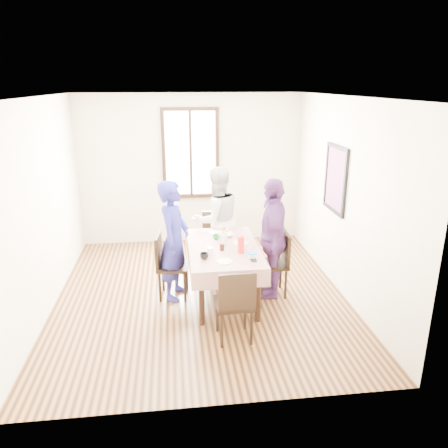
# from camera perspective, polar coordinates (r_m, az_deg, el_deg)

# --- Properties ---
(ground) EXTENTS (4.50, 4.50, 0.00)m
(ground) POSITION_cam_1_polar(r_m,az_deg,el_deg) (6.25, -3.06, -9.18)
(ground) COLOR black
(ground) RESTS_ON ground
(back_wall) EXTENTS (4.00, 0.00, 4.00)m
(back_wall) POSITION_cam_1_polar(r_m,az_deg,el_deg) (7.94, -4.38, 7.11)
(back_wall) COLOR beige
(back_wall) RESTS_ON ground
(right_wall) EXTENTS (0.00, 4.50, 4.50)m
(right_wall) POSITION_cam_1_polar(r_m,az_deg,el_deg) (6.20, 15.51, 3.34)
(right_wall) COLOR beige
(right_wall) RESTS_ON ground
(window_frame) EXTENTS (1.02, 0.06, 1.62)m
(window_frame) POSITION_cam_1_polar(r_m,az_deg,el_deg) (7.87, -4.42, 9.23)
(window_frame) COLOR black
(window_frame) RESTS_ON back_wall
(window_pane) EXTENTS (0.90, 0.02, 1.50)m
(window_pane) POSITION_cam_1_polar(r_m,az_deg,el_deg) (7.88, -4.42, 9.24)
(window_pane) COLOR white
(window_pane) RESTS_ON back_wall
(art_poster) EXTENTS (0.04, 0.76, 0.96)m
(art_poster) POSITION_cam_1_polar(r_m,az_deg,el_deg) (6.42, 14.50, 5.76)
(art_poster) COLOR red
(art_poster) RESTS_ON right_wall
(dining_table) EXTENTS (0.82, 1.46, 0.75)m
(dining_table) POSITION_cam_1_polar(r_m,az_deg,el_deg) (5.98, -0.06, -6.47)
(dining_table) COLOR black
(dining_table) RESTS_ON ground
(tablecloth) EXTENTS (0.94, 1.58, 0.01)m
(tablecloth) POSITION_cam_1_polar(r_m,az_deg,el_deg) (5.83, -0.06, -3.06)
(tablecloth) COLOR #600E09
(tablecloth) RESTS_ON dining_table
(chair_left) EXTENTS (0.47, 0.47, 0.91)m
(chair_left) POSITION_cam_1_polar(r_m,az_deg,el_deg) (6.04, -6.72, -5.52)
(chair_left) COLOR black
(chair_left) RESTS_ON ground
(chair_right) EXTENTS (0.44, 0.44, 0.91)m
(chair_right) POSITION_cam_1_polar(r_m,az_deg,el_deg) (6.10, 6.32, -5.24)
(chair_right) COLOR black
(chair_right) RESTS_ON ground
(chair_far) EXTENTS (0.45, 0.45, 0.91)m
(chair_far) POSITION_cam_1_polar(r_m,az_deg,el_deg) (6.87, -1.07, -2.38)
(chair_far) COLOR black
(chair_far) RESTS_ON ground
(chair_near) EXTENTS (0.44, 0.44, 0.91)m
(chair_near) POSITION_cam_1_polar(r_m,az_deg,el_deg) (5.05, 1.33, -10.37)
(chair_near) COLOR black
(chair_near) RESTS_ON ground
(person_left) EXTENTS (0.57, 0.70, 1.66)m
(person_left) POSITION_cam_1_polar(r_m,az_deg,el_deg) (5.90, -6.67, -2.19)
(person_left) COLOR navy
(person_left) RESTS_ON ground
(person_far) EXTENTS (0.99, 0.89, 1.67)m
(person_far) POSITION_cam_1_polar(r_m,az_deg,el_deg) (6.73, -1.07, 0.60)
(person_far) COLOR beige
(person_far) RESTS_ON ground
(person_right) EXTENTS (0.57, 1.04, 1.68)m
(person_right) POSITION_cam_1_polar(r_m,az_deg,el_deg) (5.95, 6.27, -1.86)
(person_right) COLOR #592F6A
(person_right) RESTS_ON ground
(mug_black) EXTENTS (0.14, 0.14, 0.08)m
(mug_black) POSITION_cam_1_polar(r_m,az_deg,el_deg) (5.41, -2.62, -4.26)
(mug_black) COLOR black
(mug_black) RESTS_ON tablecloth
(mug_flag) EXTENTS (0.12, 0.12, 0.09)m
(mug_flag) POSITION_cam_1_polar(r_m,az_deg,el_deg) (5.76, 2.24, -2.81)
(mug_flag) COLOR red
(mug_flag) RESTS_ON tablecloth
(mug_green) EXTENTS (0.10, 0.10, 0.07)m
(mug_green) POSITION_cam_1_polar(r_m,az_deg,el_deg) (6.08, -1.07, -1.72)
(mug_green) COLOR #0C7226
(mug_green) RESTS_ON tablecloth
(serving_bowl) EXTENTS (0.19, 0.19, 0.05)m
(serving_bowl) POSITION_cam_1_polar(r_m,az_deg,el_deg) (6.20, 0.27, -1.46)
(serving_bowl) COLOR white
(serving_bowl) RESTS_ON tablecloth
(juice_carton) EXTENTS (0.07, 0.07, 0.22)m
(juice_carton) POSITION_cam_1_polar(r_m,az_deg,el_deg) (5.59, 2.24, -2.73)
(juice_carton) COLOR red
(juice_carton) RESTS_ON tablecloth
(butter_tub) EXTENTS (0.12, 0.12, 0.06)m
(butter_tub) POSITION_cam_1_polar(r_m,az_deg,el_deg) (5.47, 3.70, -4.17)
(butter_tub) COLOR white
(butter_tub) RESTS_ON tablecloth
(jam_jar) EXTENTS (0.06, 0.06, 0.09)m
(jam_jar) POSITION_cam_1_polar(r_m,az_deg,el_deg) (5.69, -0.28, -3.08)
(jam_jar) COLOR black
(jam_jar) RESTS_ON tablecloth
(drinking_glass) EXTENTS (0.07, 0.07, 0.10)m
(drinking_glass) POSITION_cam_1_polar(r_m,az_deg,el_deg) (5.55, -1.85, -3.58)
(drinking_glass) COLOR silver
(drinking_glass) RESTS_ON tablecloth
(smartphone) EXTENTS (0.07, 0.15, 0.01)m
(smartphone) POSITION_cam_1_polar(r_m,az_deg,el_deg) (5.42, 3.87, -4.70)
(smartphone) COLOR black
(smartphone) RESTS_ON tablecloth
(flower_vase) EXTENTS (0.08, 0.08, 0.15)m
(flower_vase) POSITION_cam_1_polar(r_m,az_deg,el_deg) (5.86, 0.04, -2.10)
(flower_vase) COLOR silver
(flower_vase) RESTS_ON tablecloth
(plate_right) EXTENTS (0.20, 0.20, 0.01)m
(plate_right) POSITION_cam_1_polar(r_m,az_deg,el_deg) (5.95, 2.18, -2.50)
(plate_right) COLOR white
(plate_right) RESTS_ON tablecloth
(plate_far) EXTENTS (0.20, 0.20, 0.01)m
(plate_far) POSITION_cam_1_polar(r_m,az_deg,el_deg) (6.34, -0.88, -1.15)
(plate_far) COLOR white
(plate_far) RESTS_ON tablecloth
(plate_near) EXTENTS (0.20, 0.20, 0.01)m
(plate_near) POSITION_cam_1_polar(r_m,az_deg,el_deg) (5.35, 0.07, -4.95)
(plate_near) COLOR white
(plate_near) RESTS_ON tablecloth
(butter_lid) EXTENTS (0.12, 0.12, 0.01)m
(butter_lid) POSITION_cam_1_polar(r_m,az_deg,el_deg) (5.46, 3.71, -3.83)
(butter_lid) COLOR blue
(butter_lid) RESTS_ON butter_tub
(flower_bunch) EXTENTS (0.09, 0.09, 0.10)m
(flower_bunch) POSITION_cam_1_polar(r_m,az_deg,el_deg) (5.81, 0.04, -0.93)
(flower_bunch) COLOR yellow
(flower_bunch) RESTS_ON flower_vase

